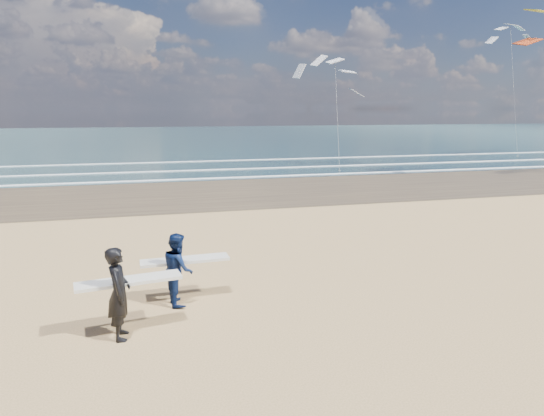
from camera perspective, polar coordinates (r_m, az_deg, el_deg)
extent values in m
cube|color=#453324|center=(35.01, 21.44, 3.06)|extent=(220.00, 12.00, 0.01)
cube|color=#1B343B|center=(84.63, -0.61, 8.41)|extent=(220.00, 100.00, 0.02)
cube|color=white|center=(38.94, 17.32, 4.20)|extent=(220.00, 0.50, 0.05)
cube|color=white|center=(42.97, 14.03, 5.02)|extent=(220.00, 0.50, 0.05)
cube|color=white|center=(48.74, 10.37, 5.92)|extent=(220.00, 0.50, 0.05)
imported|color=black|center=(10.62, -17.57, -9.54)|extent=(0.48, 0.72, 1.97)
cube|color=silver|center=(10.89, -16.47, -8.20)|extent=(2.25, 0.85, 0.07)
imported|color=#0D1D49|center=(12.11, -10.99, -7.03)|extent=(0.75, 0.92, 1.78)
cube|color=silver|center=(12.43, -10.19, -6.04)|extent=(2.22, 0.62, 0.07)
cube|color=slate|center=(37.66, 7.95, 4.37)|extent=(0.12, 0.12, 0.10)
cube|color=slate|center=(54.82, 26.92, 5.47)|extent=(0.12, 0.12, 0.10)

